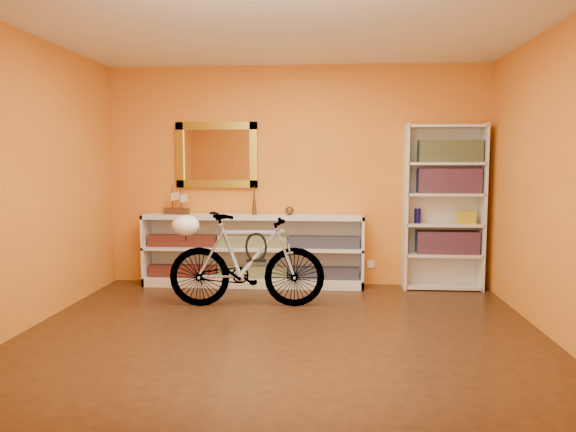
# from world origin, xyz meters

# --- Properties ---
(floor) EXTENTS (4.50, 4.00, 0.01)m
(floor) POSITION_xyz_m (0.00, 0.00, -0.01)
(floor) COLOR #311B0D
(floor) RESTS_ON ground
(ceiling) EXTENTS (4.50, 4.00, 0.01)m
(ceiling) POSITION_xyz_m (0.00, 0.00, 2.60)
(ceiling) COLOR silver
(ceiling) RESTS_ON ground
(back_wall) EXTENTS (4.50, 0.01, 2.60)m
(back_wall) POSITION_xyz_m (0.00, 2.00, 1.30)
(back_wall) COLOR orange
(back_wall) RESTS_ON ground
(left_wall) EXTENTS (0.01, 4.00, 2.60)m
(left_wall) POSITION_xyz_m (-2.25, 0.00, 1.30)
(left_wall) COLOR orange
(left_wall) RESTS_ON ground
(right_wall) EXTENTS (0.01, 4.00, 2.60)m
(right_wall) POSITION_xyz_m (2.25, 0.00, 1.30)
(right_wall) COLOR orange
(right_wall) RESTS_ON ground
(gilt_mirror) EXTENTS (0.98, 0.06, 0.78)m
(gilt_mirror) POSITION_xyz_m (-0.95, 1.97, 1.55)
(gilt_mirror) COLOR olive
(gilt_mirror) RESTS_ON back_wall
(wall_socket) EXTENTS (0.09, 0.02, 0.09)m
(wall_socket) POSITION_xyz_m (0.90, 1.99, 0.25)
(wall_socket) COLOR silver
(wall_socket) RESTS_ON back_wall
(console_unit) EXTENTS (2.60, 0.35, 0.85)m
(console_unit) POSITION_xyz_m (-0.50, 1.81, 0.42)
(console_unit) COLOR silver
(console_unit) RESTS_ON floor
(cd_row_lower) EXTENTS (2.50, 0.13, 0.14)m
(cd_row_lower) POSITION_xyz_m (-0.50, 1.79, 0.17)
(cd_row_lower) COLOR black
(cd_row_lower) RESTS_ON console_unit
(cd_row_upper) EXTENTS (2.50, 0.13, 0.14)m
(cd_row_upper) POSITION_xyz_m (-0.50, 1.79, 0.54)
(cd_row_upper) COLOR #1C557E
(cd_row_upper) RESTS_ON console_unit
(model_ship) EXTENTS (0.31, 0.16, 0.35)m
(model_ship) POSITION_xyz_m (-1.41, 1.81, 1.02)
(model_ship) COLOR #402112
(model_ship) RESTS_ON console_unit
(toy_car) EXTENTS (0.00, 0.00, 0.00)m
(toy_car) POSITION_xyz_m (-0.96, 1.81, 0.85)
(toy_car) COLOR black
(toy_car) RESTS_ON console_unit
(bronze_ornament) EXTENTS (0.06, 0.06, 0.36)m
(bronze_ornament) POSITION_xyz_m (-0.48, 1.81, 1.03)
(bronze_ornament) COLOR #55371D
(bronze_ornament) RESTS_ON console_unit
(decorative_orb) EXTENTS (0.10, 0.10, 0.10)m
(decorative_orb) POSITION_xyz_m (-0.06, 1.81, 0.90)
(decorative_orb) COLOR #55371D
(decorative_orb) RESTS_ON console_unit
(bookcase) EXTENTS (0.90, 0.30, 1.90)m
(bookcase) POSITION_xyz_m (1.71, 1.84, 0.95)
(bookcase) COLOR silver
(bookcase) RESTS_ON floor
(book_row_a) EXTENTS (0.70, 0.22, 0.26)m
(book_row_a) POSITION_xyz_m (1.76, 1.84, 0.55)
(book_row_a) COLOR maroon
(book_row_a) RESTS_ON bookcase
(book_row_b) EXTENTS (0.70, 0.22, 0.28)m
(book_row_b) POSITION_xyz_m (1.76, 1.84, 1.25)
(book_row_b) COLOR maroon
(book_row_b) RESTS_ON bookcase
(book_row_c) EXTENTS (0.70, 0.22, 0.25)m
(book_row_c) POSITION_xyz_m (1.76, 1.84, 1.59)
(book_row_c) COLOR navy
(book_row_c) RESTS_ON bookcase
(travel_mug) EXTENTS (0.08, 0.08, 0.17)m
(travel_mug) POSITION_xyz_m (1.41, 1.82, 0.85)
(travel_mug) COLOR navy
(travel_mug) RESTS_ON bookcase
(red_tin) EXTENTS (0.15, 0.15, 0.18)m
(red_tin) POSITION_xyz_m (1.51, 1.87, 1.55)
(red_tin) COLOR maroon
(red_tin) RESTS_ON bookcase
(yellow_bag) EXTENTS (0.20, 0.14, 0.15)m
(yellow_bag) POSITION_xyz_m (1.96, 1.80, 0.84)
(yellow_bag) COLOR gold
(yellow_bag) RESTS_ON bookcase
(bicycle) EXTENTS (0.52, 1.63, 0.95)m
(bicycle) POSITION_xyz_m (-0.43, 0.88, 0.47)
(bicycle) COLOR silver
(bicycle) RESTS_ON floor
(helmet) EXTENTS (0.28, 0.27, 0.21)m
(helmet) POSITION_xyz_m (-1.05, 0.84, 0.83)
(helmet) COLOR white
(helmet) RESTS_ON bicycle
(u_lock) EXTENTS (0.22, 0.02, 0.22)m
(u_lock) POSITION_xyz_m (-0.34, 0.89, 0.62)
(u_lock) COLOR black
(u_lock) RESTS_ON bicycle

